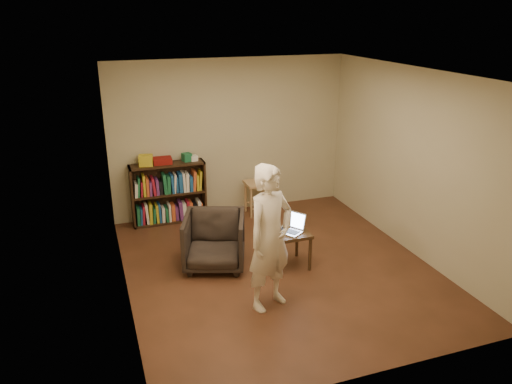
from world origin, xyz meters
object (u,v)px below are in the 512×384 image
object	(u,v)px
stool	(257,188)
laptop	(291,227)
side_table	(289,237)
bookshelf	(169,196)
armchair	(214,241)
person	(270,238)

from	to	relation	value
stool	laptop	xyz separation A→B (m)	(-0.17, -1.88, 0.11)
stool	side_table	distance (m)	1.90
bookshelf	laptop	world-z (taller)	bookshelf
side_table	bookshelf	bearing A→B (deg)	121.66
stool	armchair	distance (m)	1.95
bookshelf	laptop	distance (m)	2.43
side_table	person	distance (m)	1.10
stool	armchair	world-z (taller)	armchair
stool	laptop	bearing A→B (deg)	-95.24
armchair	laptop	world-z (taller)	laptop
stool	side_table	size ratio (longest dim) A/B	1.12
side_table	person	xyz separation A→B (m)	(-0.59, -0.82, 0.45)
laptop	bookshelf	bearing A→B (deg)	177.32
bookshelf	side_table	distance (m)	2.42
armchair	laptop	distance (m)	1.06
side_table	stool	bearing A→B (deg)	83.86
side_table	laptop	bearing A→B (deg)	13.88
bookshelf	person	size ratio (longest dim) A/B	0.69
bookshelf	side_table	world-z (taller)	bookshelf
laptop	person	bearing A→B (deg)	-71.80
stool	bookshelf	bearing A→B (deg)	173.43
bookshelf	laptop	bearing A→B (deg)	-57.63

